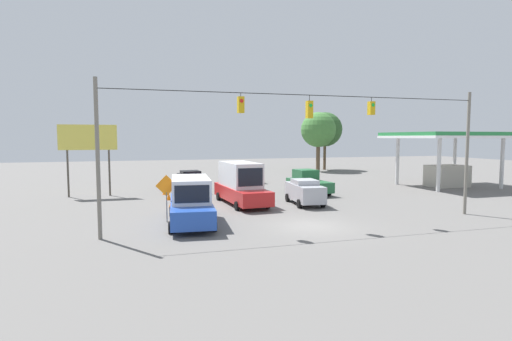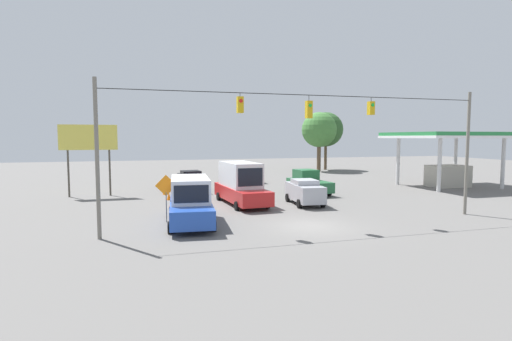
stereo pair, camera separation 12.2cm
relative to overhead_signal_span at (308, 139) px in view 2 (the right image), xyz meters
The scene contains 17 objects.
ground_plane 4.97m from the overhead_signal_span, 96.49° to the left, with size 140.00×140.00×0.00m, color #605E5B.
overhead_signal_span is the anchor object (origin of this frame).
pickup_truck_green_oncoming_far 13.74m from the overhead_signal_span, 114.46° to the right, with size 2.49×5.63×2.12m.
sedan_silver_crossing_near 8.15m from the overhead_signal_span, 112.44° to the right, with size 2.32×4.70×1.89m.
sedan_black_withflow_far 17.42m from the overhead_signal_span, 74.50° to the right, with size 2.28×4.13×1.94m.
box_truck_blue_parked_shoulder 7.75m from the overhead_signal_span, 21.69° to the right, with size 3.03×7.26×2.69m.
sedan_tan_oncoming_deep 22.93m from the overhead_signal_span, 97.13° to the right, with size 2.22×3.95×1.86m.
box_truck_red_withflow_mid 9.10m from the overhead_signal_span, 77.61° to the right, with size 2.87×7.51×3.16m.
traffic_cone_nearest 9.78m from the overhead_signal_span, 35.84° to the right, with size 0.38×0.38×0.59m, color orange.
traffic_cone_second 11.76m from the overhead_signal_span, 49.58° to the right, with size 0.38×0.38×0.59m, color orange.
traffic_cone_third 14.34m from the overhead_signal_span, 59.33° to the right, with size 0.38×0.38×0.59m, color orange.
traffic_cone_fourth 17.13m from the overhead_signal_span, 64.79° to the right, with size 0.38×0.38×0.59m, color orange.
gas_station 24.54m from the overhead_signal_span, 149.60° to the right, with size 10.84×8.77×5.56m.
roadside_billboard 20.56m from the overhead_signal_span, 49.93° to the right, with size 4.69×0.16×6.12m.
work_zone_sign 8.81m from the overhead_signal_span, 21.69° to the right, with size 1.27×0.06×2.84m.
tree_horizon_left 37.26m from the overhead_signal_span, 116.61° to the right, with size 5.19×5.19×8.78m.
tree_horizon_right 40.49m from the overhead_signal_span, 117.99° to the right, with size 5.33×5.33×8.95m.
Camera 2 is at (9.36, 20.53, 5.04)m, focal length 28.00 mm.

